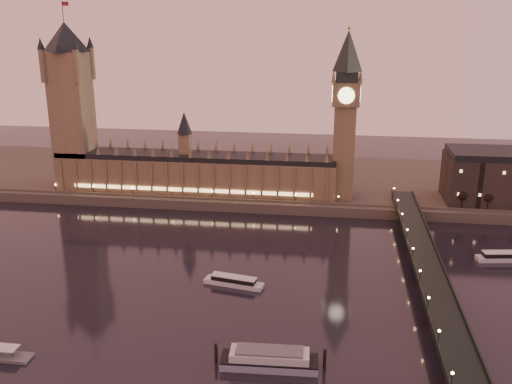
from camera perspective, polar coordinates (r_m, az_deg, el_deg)
ground at (r=257.35m, az=-3.73°, el=-9.50°), size 700.00×700.00×0.00m
far_embankment at (r=406.13m, az=5.11°, el=1.07°), size 560.00×130.00×6.00m
palace_of_westminster at (r=369.04m, az=-6.13°, el=2.40°), size 180.00×26.62×52.00m
victoria_tower at (r=387.76m, az=-18.02°, el=9.03°), size 31.68×31.68×118.00m
big_ben at (r=349.64m, az=8.95°, el=8.53°), size 17.68×17.68×104.00m
westminster_bridge at (r=254.03m, az=17.22°, el=-9.29°), size 13.20×260.00×15.30m
bare_tree_0 at (r=356.90m, az=19.81°, el=-0.35°), size 5.32×5.32×10.81m
bare_tree_1 at (r=360.88m, az=22.46°, el=-0.46°), size 5.32×5.32×10.81m
cruise_boat_a at (r=258.20m, az=-2.24°, el=-8.91°), size 27.77×10.97×4.34m
cruise_boat_c at (r=306.99m, az=23.27°, el=-5.96°), size 23.91×9.80×4.64m
moored_barge at (r=203.68m, az=1.36°, el=-16.35°), size 38.65×10.90×7.09m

